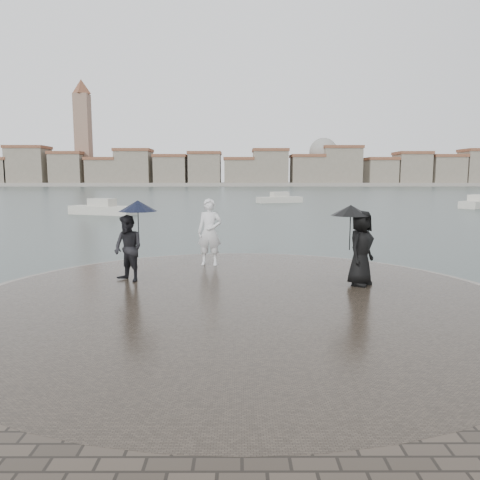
{
  "coord_description": "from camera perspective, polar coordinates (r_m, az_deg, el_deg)",
  "views": [
    {
      "loc": [
        -0.03,
        -6.52,
        2.96
      ],
      "look_at": [
        0.0,
        4.8,
        1.45
      ],
      "focal_mm": 35.0,
      "sensor_mm": 36.0,
      "label": 1
    }
  ],
  "objects": [
    {
      "name": "ground",
      "position": [
        7.16,
        0.1,
        -16.82
      ],
      "size": [
        400.0,
        400.0,
        0.0
      ],
      "primitive_type": "plane",
      "color": "#2B3835",
      "rests_on": "ground"
    },
    {
      "name": "kerb_ring",
      "position": [
        10.41,
        0.02,
        -8.01
      ],
      "size": [
        12.5,
        12.5,
        0.32
      ],
      "primitive_type": "cylinder",
      "color": "gray",
      "rests_on": "ground"
    },
    {
      "name": "quay_tip",
      "position": [
        10.4,
        0.02,
        -7.9
      ],
      "size": [
        11.9,
        11.9,
        0.36
      ],
      "primitive_type": "cylinder",
      "color": "#2D261E",
      "rests_on": "ground"
    },
    {
      "name": "statue",
      "position": [
        13.94,
        -3.72,
        0.97
      ],
      "size": [
        0.77,
        0.55,
        1.99
      ],
      "primitive_type": "imported",
      "rotation": [
        0.0,
        0.0,
        -0.11
      ],
      "color": "white",
      "rests_on": "quay_tip"
    },
    {
      "name": "visitor_left",
      "position": [
        12.06,
        -13.21,
        0.19
      ],
      "size": [
        1.25,
        1.08,
        2.04
      ],
      "color": "black",
      "rests_on": "quay_tip"
    },
    {
      "name": "visitor_right",
      "position": [
        11.65,
        14.27,
        -0.05
      ],
      "size": [
        1.24,
        1.11,
        1.95
      ],
      "color": "black",
      "rests_on": "quay_tip"
    },
    {
      "name": "far_skyline",
      "position": [
        167.37,
        -2.31,
        8.5
      ],
      "size": [
        260.0,
        20.0,
        37.0
      ],
      "color": "gray",
      "rests_on": "ground"
    },
    {
      "name": "boats",
      "position": [
        47.14,
        6.97,
        4.41
      ],
      "size": [
        40.09,
        21.58,
        1.5
      ],
      "color": "beige",
      "rests_on": "ground"
    }
  ]
}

